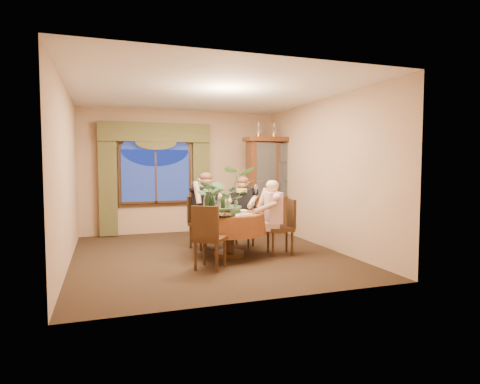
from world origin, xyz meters
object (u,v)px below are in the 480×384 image
object	(u,v)px
dining_table	(229,235)
chair_back_right	(242,222)
china_cabinet	(274,185)
person_back	(205,210)
person_scarf	(243,211)
wine_bottle_0	(212,203)
centerpiece_plant	(224,174)
person_pink	(273,217)
wine_bottle_4	(210,204)
oil_lamp_right	(289,130)
chair_front_left	(210,237)
olive_bowl	(231,211)
chair_right	(280,227)
oil_lamp_center	(274,130)
chair_back	(203,223)
wine_bottle_1	(223,204)
wine_bottle_2	(207,204)
wine_bottle_3	(205,203)
stoneware_vase	(221,205)
oil_lamp_left	(258,130)

from	to	relation	value
dining_table	chair_back_right	distance (m)	0.80
china_cabinet	person_back	size ratio (longest dim) A/B	1.53
person_scarf	wine_bottle_0	distance (m)	0.98
centerpiece_plant	wine_bottle_0	bearing A→B (deg)	165.89
chair_back_right	person_pink	size ratio (longest dim) A/B	0.74
chair_back_right	wine_bottle_4	size ratio (longest dim) A/B	2.91
dining_table	oil_lamp_right	world-z (taller)	oil_lamp_right
chair_front_left	olive_bowl	distance (m)	0.90
chair_right	oil_lamp_center	bearing A→B (deg)	-11.48
person_pink	wine_bottle_4	size ratio (longest dim) A/B	3.94
chair_back	wine_bottle_4	xyz separation A→B (m)	(-0.06, -0.75, 0.44)
wine_bottle_4	person_scarf	bearing A→B (deg)	39.71
centerpiece_plant	olive_bowl	size ratio (longest dim) A/B	6.91
chair_back	olive_bowl	bearing A→B (deg)	91.49
chair_front_left	wine_bottle_1	xyz separation A→B (m)	(0.37, 0.59, 0.44)
wine_bottle_2	wine_bottle_1	bearing A→B (deg)	-4.37
person_scarf	wine_bottle_4	xyz separation A→B (m)	(-0.84, -0.70, 0.24)
chair_back_right	wine_bottle_3	world-z (taller)	wine_bottle_3
chair_front_left	wine_bottle_4	xyz separation A→B (m)	(0.18, 0.69, 0.44)
person_back	person_scarf	size ratio (longest dim) A/B	1.06
chair_back	wine_bottle_0	world-z (taller)	wine_bottle_0
person_back	dining_table	bearing A→B (deg)	90.00
chair_right	olive_bowl	distance (m)	0.92
wine_bottle_3	china_cabinet	bearing A→B (deg)	42.41
oil_lamp_center	wine_bottle_2	world-z (taller)	oil_lamp_center
wine_bottle_4	wine_bottle_1	bearing A→B (deg)	-27.75
chair_front_left	wine_bottle_4	world-z (taller)	wine_bottle_4
person_back	wine_bottle_4	bearing A→B (deg)	66.48
stoneware_vase	wine_bottle_2	distance (m)	0.36
stoneware_vase	wine_bottle_2	world-z (taller)	wine_bottle_2
chair_back_right	person_pink	bearing A→B (deg)	148.06
china_cabinet	stoneware_vase	size ratio (longest dim) A/B	8.31
oil_lamp_left	wine_bottle_1	bearing A→B (deg)	-124.68
china_cabinet	chair_back	size ratio (longest dim) A/B	2.27
oil_lamp_left	wine_bottle_4	world-z (taller)	oil_lamp_left
oil_lamp_left	wine_bottle_0	xyz separation A→B (m)	(-1.57, -1.86, -1.44)
dining_table	chair_right	distance (m)	0.91
person_back	wine_bottle_2	bearing A→B (deg)	62.29
wine_bottle_0	wine_bottle_2	distance (m)	0.26
oil_lamp_center	centerpiece_plant	size ratio (longest dim) A/B	0.29
chair_back	stoneware_vase	distance (m)	0.77
oil_lamp_left	chair_back	distance (m)	2.75
stoneware_vase	wine_bottle_0	world-z (taller)	wine_bottle_0
olive_bowl	oil_lamp_left	bearing A→B (deg)	57.48
oil_lamp_center	chair_front_left	world-z (taller)	oil_lamp_center
oil_lamp_center	person_scarf	bearing A→B (deg)	-132.57
oil_lamp_left	person_pink	bearing A→B (deg)	-104.41
oil_lamp_center	stoneware_vase	bearing A→B (deg)	-133.79
oil_lamp_left	chair_front_left	distance (m)	3.74
dining_table	person_back	size ratio (longest dim) A/B	0.89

